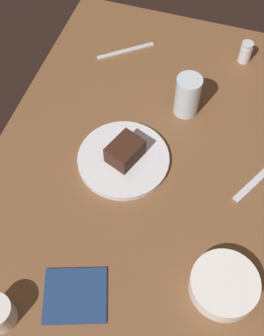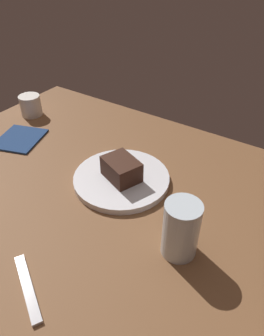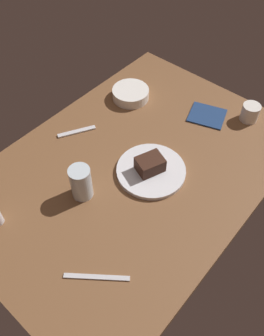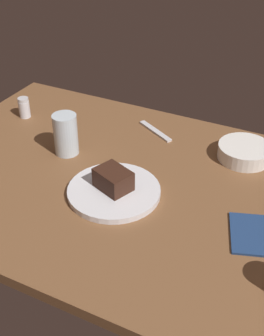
# 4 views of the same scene
# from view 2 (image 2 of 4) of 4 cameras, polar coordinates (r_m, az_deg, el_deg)

# --- Properties ---
(dining_table) EXTENTS (1.20, 0.84, 0.03)m
(dining_table) POSITION_cam_2_polar(r_m,az_deg,el_deg) (0.78, -3.29, -6.32)
(dining_table) COLOR brown
(dining_table) RESTS_ON ground
(dessert_plate) EXTENTS (0.25, 0.25, 0.02)m
(dessert_plate) POSITION_cam_2_polar(r_m,az_deg,el_deg) (0.82, -1.90, -1.92)
(dessert_plate) COLOR silver
(dessert_plate) RESTS_ON dining_table
(chocolate_cake_slice) EXTENTS (0.11, 0.10, 0.05)m
(chocolate_cake_slice) POSITION_cam_2_polar(r_m,az_deg,el_deg) (0.79, -1.92, -0.18)
(chocolate_cake_slice) COLOR #381E14
(chocolate_cake_slice) RESTS_ON dessert_plate
(water_glass) EXTENTS (0.07, 0.07, 0.12)m
(water_glass) POSITION_cam_2_polar(r_m,az_deg,el_deg) (0.63, 8.77, -10.82)
(water_glass) COLOR silver
(water_glass) RESTS_ON dining_table
(coffee_cup) EXTENTS (0.07, 0.07, 0.07)m
(coffee_cup) POSITION_cam_2_polar(r_m,az_deg,el_deg) (1.16, -17.74, 10.66)
(coffee_cup) COLOR silver
(coffee_cup) RESTS_ON dining_table
(dessert_spoon) EXTENTS (0.14, 0.09, 0.01)m
(dessert_spoon) POSITION_cam_2_polar(r_m,az_deg,el_deg) (0.64, -18.23, -19.72)
(dessert_spoon) COLOR silver
(dessert_spoon) RESTS_ON dining_table
(folded_napkin) EXTENTS (0.16, 0.17, 0.01)m
(folded_napkin) POSITION_cam_2_polar(r_m,az_deg,el_deg) (1.04, -19.50, 4.97)
(folded_napkin) COLOR navy
(folded_napkin) RESTS_ON dining_table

